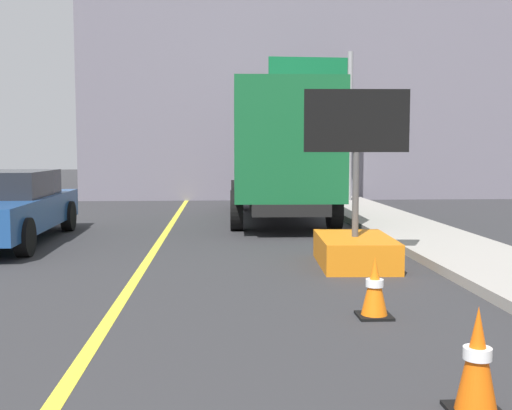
# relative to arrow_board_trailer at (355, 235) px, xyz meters

# --- Properties ---
(lane_center_stripe) EXTENTS (0.14, 36.00, 0.01)m
(lane_center_stripe) POSITION_rel_arrow_board_trailer_xyz_m (-3.26, -3.54, -0.48)
(lane_center_stripe) COLOR yellow
(lane_center_stripe) RESTS_ON ground
(arrow_board_trailer) EXTENTS (1.60, 1.85, 2.70)m
(arrow_board_trailer) POSITION_rel_arrow_board_trailer_xyz_m (0.00, 0.00, 0.00)
(arrow_board_trailer) COLOR orange
(arrow_board_trailer) RESTS_ON ground
(box_truck) EXTENTS (2.61, 7.48, 3.27)m
(box_truck) POSITION_rel_arrow_board_trailer_xyz_m (-0.56, 6.29, 1.30)
(box_truck) COLOR black
(box_truck) RESTS_ON ground
(pickup_car) EXTENTS (2.09, 5.14, 1.38)m
(pickup_car) POSITION_rel_arrow_board_trailer_xyz_m (-6.27, 2.80, 0.22)
(pickup_car) COLOR navy
(pickup_car) RESTS_ON ground
(highway_guide_sign) EXTENTS (2.79, 0.25, 5.00)m
(highway_guide_sign) POSITION_rel_arrow_board_trailer_xyz_m (1.43, 10.77, 2.94)
(highway_guide_sign) COLOR gray
(highway_guide_sign) RESTS_ON ground
(far_building_block) EXTENTS (17.99, 8.51, 10.57)m
(far_building_block) POSITION_rel_arrow_board_trailer_xyz_m (1.92, 16.86, 4.80)
(far_building_block) COLOR slate
(far_building_block) RESTS_ON ground
(traffic_cone_near_sign) EXTENTS (0.36, 0.36, 0.74)m
(traffic_cone_near_sign) POSITION_rel_arrow_board_trailer_xyz_m (-0.38, -5.37, -0.12)
(traffic_cone_near_sign) COLOR black
(traffic_cone_near_sign) RESTS_ON ground
(traffic_cone_mid_lane) EXTENTS (0.36, 0.36, 0.65)m
(traffic_cone_mid_lane) POSITION_rel_arrow_board_trailer_xyz_m (-0.45, -2.95, -0.16)
(traffic_cone_mid_lane) COLOR black
(traffic_cone_mid_lane) RESTS_ON ground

